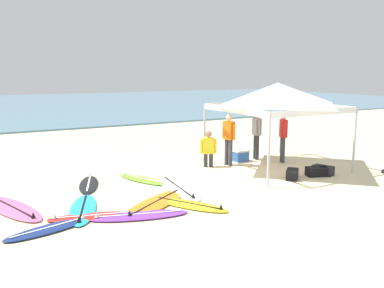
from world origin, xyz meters
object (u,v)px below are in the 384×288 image
person_orange (229,136)px  person_red (283,134)px  surfboard_white (178,188)px  surfboard_orange (155,203)px  surfboard_black (89,184)px  surfboard_cyan (83,209)px  person_yellow (208,147)px  surfboard_red (91,217)px  surfboard_yellow (189,204)px  person_grey (257,132)px  gear_bag_near_tent (292,174)px  cooler_box (241,156)px  gear_bag_by_pole (316,172)px  canopy_tent (277,94)px  surfboard_pink (12,208)px  surfboard_lime (143,179)px  surfboard_purple (138,215)px  gear_bag_on_sand (323,170)px  surfboard_navy (50,228)px

person_orange → person_red: bearing=-15.6°
surfboard_white → surfboard_orange: size_ratio=1.03×
surfboard_black → person_orange: person_orange is taller
surfboard_cyan → person_yellow: (4.69, 2.28, 0.62)m
surfboard_red → surfboard_cyan: bearing=92.8°
surfboard_yellow → surfboard_red: bearing=172.1°
person_orange → person_yellow: size_ratio=1.43×
person_grey → person_yellow: (-2.11, -0.19, -0.33)m
surfboard_white → gear_bag_near_tent: bearing=-11.4°
cooler_box → surfboard_red: bearing=-153.6°
surfboard_white → gear_bag_by_pole: bearing=-10.5°
canopy_tent → person_yellow: (-1.83, 1.16, -1.73)m
surfboard_pink → surfboard_lime: same height
surfboard_yellow → gear_bag_near_tent: 3.84m
person_yellow → surfboard_lime: bearing=-167.8°
surfboard_purple → surfboard_lime: 2.98m
surfboard_orange → gear_bag_near_tent: bearing=2.4°
surfboard_purple → surfboard_orange: (0.66, 0.58, -0.00)m
surfboard_cyan → person_orange: size_ratio=1.31×
gear_bag_near_tent → gear_bag_on_sand: 1.17m
person_yellow → surfboard_yellow: bearing=-127.6°
person_red → surfboard_white: bearing=-165.9°
person_orange → canopy_tent: bearing=-43.0°
gear_bag_on_sand → surfboard_yellow: bearing=-173.2°
surfboard_yellow → person_red: size_ratio=1.17×
surfboard_purple → surfboard_orange: same height
person_grey → surfboard_pink: bearing=-168.8°
surfboard_pink → gear_bag_near_tent: bearing=-8.1°
canopy_tent → surfboard_pink: (-7.91, -0.27, -2.35)m
person_yellow → gear_bag_by_pole: 3.45m
person_yellow → gear_bag_on_sand: 3.63m
surfboard_navy → person_yellow: (5.54, 3.11, 0.62)m
surfboard_black → person_yellow: bearing=4.3°
surfboard_white → person_yellow: size_ratio=2.15×
canopy_tent → surfboard_black: size_ratio=1.83×
gear_bag_by_pole → surfboard_orange: bearing=-179.1°
cooler_box → surfboard_white: bearing=-150.3°
surfboard_pink → surfboard_navy: bearing=-72.3°
canopy_tent → surfboard_orange: (-4.92, -1.52, -2.35)m
surfboard_cyan → person_red: 7.53m
surfboard_purple → surfboard_pink: (-2.33, 1.83, -0.00)m
gear_bag_near_tent → surfboard_white: bearing=168.6°
person_orange → gear_bag_by_pole: bearing=-58.9°
surfboard_yellow → surfboard_purple: size_ratio=0.90×
canopy_tent → gear_bag_by_pole: 2.70m
canopy_tent → gear_bag_on_sand: canopy_tent is taller
gear_bag_by_pole → gear_bag_on_sand: same height
gear_bag_on_sand → person_grey: bearing=98.2°
surfboard_orange → person_orange: (3.80, 2.56, 0.95)m
surfboard_pink → person_yellow: 6.27m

